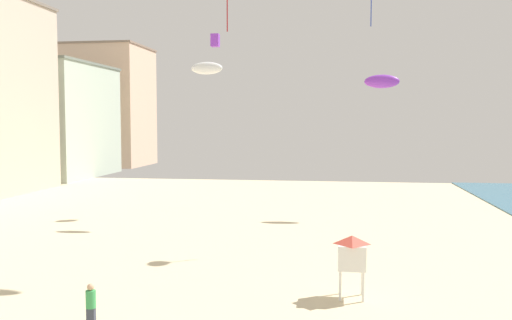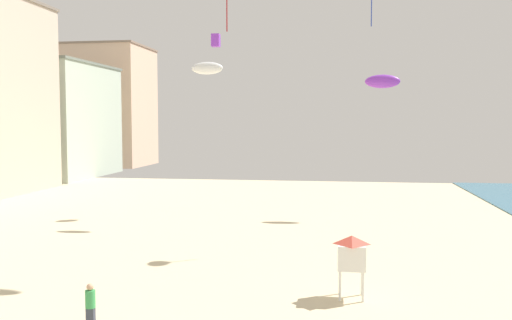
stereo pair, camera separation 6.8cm
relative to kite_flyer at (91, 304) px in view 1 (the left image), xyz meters
name	(u,v)px [view 1 (the left image)]	position (x,y,z in m)	size (l,w,h in m)	color
boardwalk_hotel_far	(41,120)	(-29.84, 49.20, 6.35)	(15.53, 16.39, 14.53)	#B7C6B2
boardwalk_hotel_distant	(99,106)	(-29.84, 67.11, 8.64)	(15.48, 12.36, 19.10)	beige
kite_flyer	(91,304)	(0.00, 0.00, 0.00)	(0.34, 0.34, 1.64)	#383D4C
lifeguard_stand	(352,253)	(8.84, 4.85, 0.92)	(1.10, 1.10, 2.55)	white
kite_purple_parafoil	(382,81)	(11.52, 25.44, 9.21)	(2.62, 0.73, 1.02)	purple
kite_purple_box_2	(215,40)	(-1.33, 25.42, 12.55)	(0.63, 0.63, 0.99)	purple
kite_white_parafoil	(207,68)	(-0.85, 20.58, 9.91)	(2.23, 0.62, 0.87)	white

